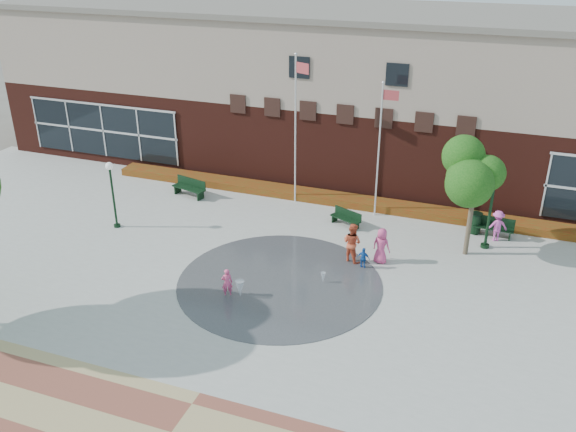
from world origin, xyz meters
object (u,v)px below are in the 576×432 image
(flagpole_left, at_px, (296,123))
(trash_can, at_px, (475,223))
(flagpole_right, at_px, (380,144))
(child_splash, at_px, (227,283))
(bench_left, at_px, (189,191))

(flagpole_left, height_order, trash_can, flagpole_left)
(flagpole_left, distance_m, flagpole_right, 4.41)
(flagpole_right, bearing_deg, child_splash, -110.96)
(flagpole_left, bearing_deg, bench_left, -143.44)
(bench_left, xyz_separation_m, trash_can, (14.88, 0.83, 0.20))
(flagpole_right, distance_m, trash_can, 5.88)
(flagpole_right, height_order, bench_left, flagpole_right)
(flagpole_left, relative_size, trash_can, 7.65)
(bench_left, bearing_deg, trash_can, 17.20)
(bench_left, distance_m, trash_can, 14.90)
(trash_can, distance_m, child_splash, 12.58)
(flagpole_left, relative_size, flagpole_right, 1.14)
(trash_can, xyz_separation_m, child_splash, (-8.69, -9.09, 0.08))
(flagpole_right, bearing_deg, flagpole_left, 178.44)
(trash_can, bearing_deg, flagpole_left, 176.96)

